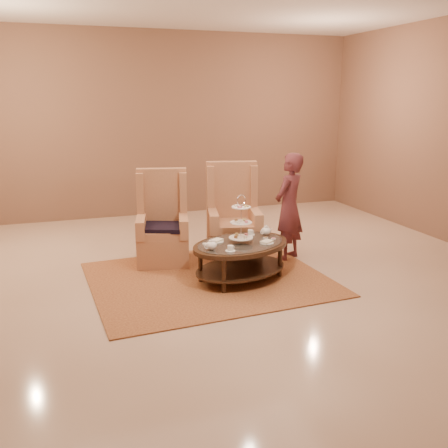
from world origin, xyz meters
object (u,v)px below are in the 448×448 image
object	(u,v)px
tea_table	(241,250)
armchair_right	(233,225)
armchair_left	(163,231)
person	(289,207)

from	to	relation	value
tea_table	armchair_right	world-z (taller)	armchair_right
armchair_left	person	xyz separation A→B (m)	(1.73, -0.47, 0.33)
person	armchair_right	bearing A→B (deg)	-65.61
tea_table	armchair_left	world-z (taller)	armchair_left
armchair_right	person	world-z (taller)	person
person	tea_table	bearing A→B (deg)	-4.49
person	armchair_left	bearing A→B (deg)	-51.62
armchair_left	armchair_right	size ratio (longest dim) A/B	0.95
armchair_left	armchair_right	bearing A→B (deg)	8.31
armchair_left	person	size ratio (longest dim) A/B	0.85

